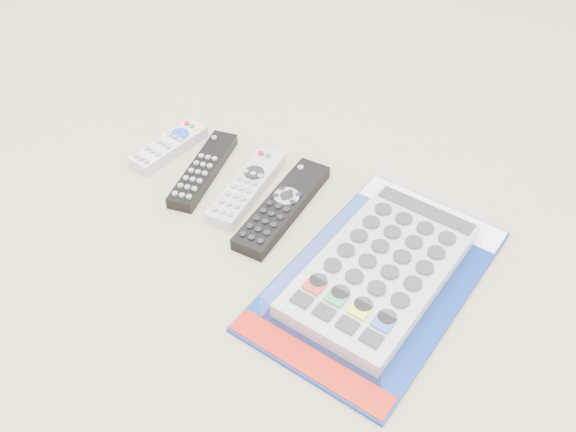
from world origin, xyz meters
The scene contains 5 objects.
remote_small_grey centered at (-0.22, 0.04, 0.01)m, with size 0.06×0.14×0.02m.
remote_slim_black centered at (-0.14, 0.02, 0.01)m, with size 0.07×0.18×0.02m.
remote_silver_dvd centered at (-0.06, 0.02, 0.01)m, with size 0.06×0.18×0.02m.
remote_large_black centered at (0.01, 0.01, 0.01)m, with size 0.05×0.20×0.02m.
jumbo_remote_packaged centered at (0.18, -0.04, 0.02)m, with size 0.25×0.37×0.05m.
Camera 1 is at (0.34, -0.57, 0.62)m, focal length 40.00 mm.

